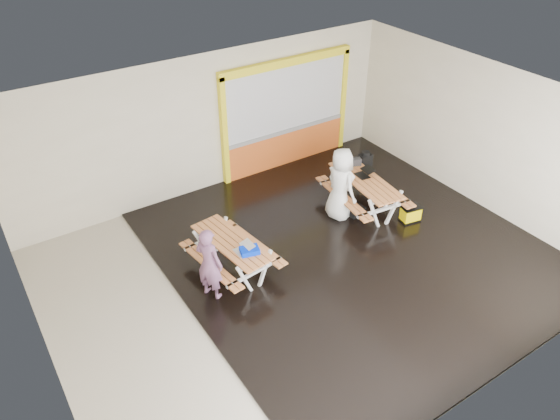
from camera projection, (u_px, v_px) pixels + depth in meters
room at (306, 200)px, 10.11m from camera, size 10.02×8.02×3.52m
deck at (350, 248)px, 11.65m from camera, size 7.50×7.98×0.05m
kiosk at (286, 116)px, 13.99m from camera, size 3.88×0.16×3.00m
picnic_table_left at (232, 248)px, 10.72m from camera, size 1.56×2.10×0.78m
picnic_table_right at (364, 187)px, 12.58m from camera, size 1.67×2.28×0.85m
person_left at (209, 264)px, 9.99m from camera, size 0.59×0.68×1.57m
person_right at (341, 184)px, 12.20m from camera, size 0.57×0.88×1.80m
laptop_left at (243, 249)px, 10.33m from camera, size 0.36×0.32×0.15m
laptop_right at (364, 173)px, 12.59m from camera, size 0.43×0.39×0.17m
blue_pouch at (250, 250)px, 10.29m from camera, size 0.42×0.34×0.11m
toolbox at (353, 162)px, 13.00m from camera, size 0.42×0.32×0.22m
backpack at (365, 161)px, 13.35m from camera, size 0.34×0.23×0.55m
dark_case at (355, 211)px, 12.67m from camera, size 0.45×0.36×0.16m
fluke_bag at (411, 214)px, 12.36m from camera, size 0.50×0.37×0.39m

